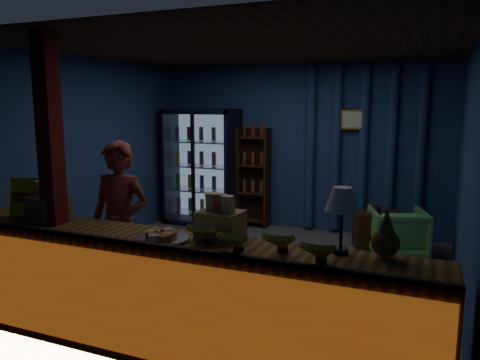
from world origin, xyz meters
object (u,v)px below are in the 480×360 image
object	(u,v)px
table_lamp	(342,202)
shopkeeper	(120,226)
green_chair	(397,232)
pastry_tray	(162,237)

from	to	relation	value
table_lamp	shopkeeper	bearing A→B (deg)	169.80
shopkeeper	green_chair	bearing A→B (deg)	41.55
shopkeeper	table_lamp	size ratio (longest dim) A/B	3.47
green_chair	table_lamp	bearing A→B (deg)	69.02
green_chair	pastry_tray	xyz separation A→B (m)	(-1.51, -3.30, 0.66)
shopkeeper	green_chair	world-z (taller)	shopkeeper
shopkeeper	green_chair	distance (m)	3.62
pastry_tray	green_chair	bearing A→B (deg)	65.32
green_chair	shopkeeper	bearing A→B (deg)	30.84
table_lamp	pastry_tray	bearing A→B (deg)	-170.81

